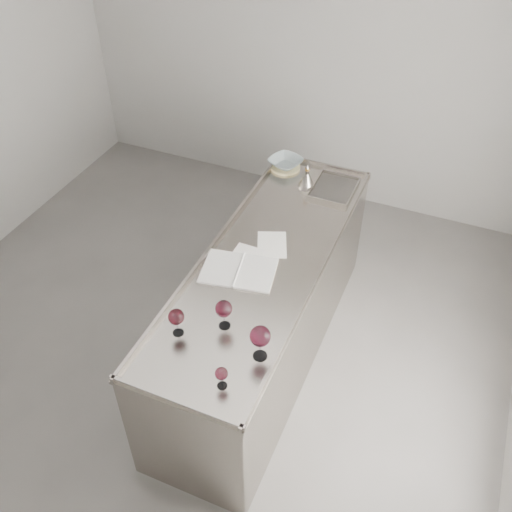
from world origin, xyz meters
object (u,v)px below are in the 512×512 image
at_px(ceramic_bowl, 285,162).
at_px(wine_glass_small, 221,374).
at_px(wine_glass_right, 260,337).
at_px(notebook, 239,270).
at_px(wine_glass_left, 176,317).
at_px(counter, 265,308).
at_px(wine_funnel, 307,180).
at_px(wine_glass_middle, 224,309).

bearing_deg(ceramic_bowl, wine_glass_small, -78.05).
xyz_separation_m(wine_glass_right, ceramic_bowl, (-0.54, 1.80, -0.11)).
bearing_deg(wine_glass_small, ceramic_bowl, 101.95).
bearing_deg(notebook, wine_glass_left, -110.41).
xyz_separation_m(counter, wine_glass_small, (0.17, -1.00, 0.56)).
xyz_separation_m(counter, ceramic_bowl, (-0.27, 1.05, 0.52)).
xyz_separation_m(wine_glass_right, wine_funnel, (-0.30, 1.62, -0.10)).
height_order(wine_glass_right, wine_funnel, wine_glass_right).
bearing_deg(wine_glass_middle, wine_funnel, 91.20).
height_order(counter, wine_glass_small, wine_glass_small).
height_order(wine_glass_small, wine_funnel, wine_funnel).
height_order(wine_glass_right, wine_glass_small, wine_glass_right).
bearing_deg(wine_glass_left, ceramic_bowl, 91.62).
relative_size(counter, wine_funnel, 12.21).
height_order(counter, notebook, counter).
relative_size(counter, wine_glass_left, 13.54).
distance_m(wine_glass_middle, wine_glass_small, 0.41).
bearing_deg(wine_glass_middle, notebook, 104.45).
bearing_deg(wine_glass_small, wine_glass_right, 67.64).
bearing_deg(wine_glass_middle, counter, 90.38).
xyz_separation_m(counter, notebook, (-0.11, -0.18, 0.47)).
distance_m(notebook, wine_funnel, 1.06).
height_order(wine_glass_right, ceramic_bowl, wine_glass_right).
relative_size(wine_glass_left, wine_funnel, 0.90).
bearing_deg(wine_glass_small, notebook, 108.81).
bearing_deg(wine_glass_middle, wine_glass_small, -66.31).
bearing_deg(wine_glass_small, counter, 99.62).
xyz_separation_m(ceramic_bowl, wine_funnel, (0.24, -0.18, 0.01)).
relative_size(wine_glass_middle, wine_glass_right, 0.86).
bearing_deg(wine_glass_middle, ceramic_bowl, 99.12).
xyz_separation_m(wine_glass_left, wine_glass_small, (0.38, -0.23, -0.03)).
bearing_deg(counter, ceramic_bowl, 104.13).
distance_m(wine_glass_left, wine_glass_small, 0.45).
bearing_deg(wine_glass_middle, wine_glass_right, -24.20).
bearing_deg(wine_glass_small, wine_funnel, 96.00).
bearing_deg(wine_glass_left, wine_funnel, 83.55).
xyz_separation_m(wine_glass_small, wine_funnel, (-0.20, 1.87, -0.04)).
relative_size(wine_glass_middle, wine_glass_small, 1.39).
bearing_deg(wine_glass_right, counter, 110.23).
height_order(wine_glass_left, wine_glass_small, wine_glass_left).
distance_m(counter, ceramic_bowl, 1.20).
relative_size(wine_glass_left, wine_glass_small, 1.31).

